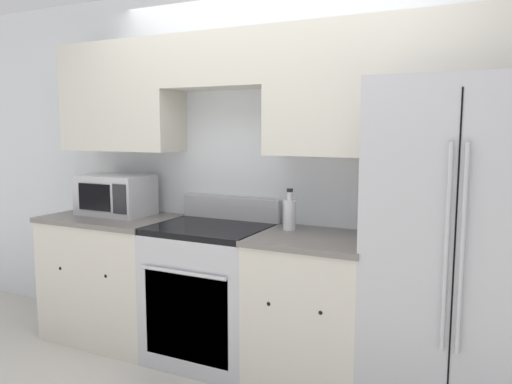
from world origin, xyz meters
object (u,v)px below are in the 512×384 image
object	(u,v)px
refrigerator	(459,252)
bottle	(290,213)
oven_range	(211,293)
microwave	(116,195)

from	to	relation	value
refrigerator	bottle	world-z (taller)	refrigerator
bottle	oven_range	bearing A→B (deg)	-166.65
oven_range	microwave	world-z (taller)	microwave
microwave	oven_range	bearing A→B (deg)	-4.75
refrigerator	microwave	distance (m)	2.45
oven_range	microwave	size ratio (longest dim) A/B	2.03
microwave	bottle	world-z (taller)	microwave
refrigerator	bottle	size ratio (longest dim) A/B	6.90
microwave	bottle	xyz separation A→B (m)	(1.41, 0.05, -0.05)
oven_range	refrigerator	world-z (taller)	refrigerator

